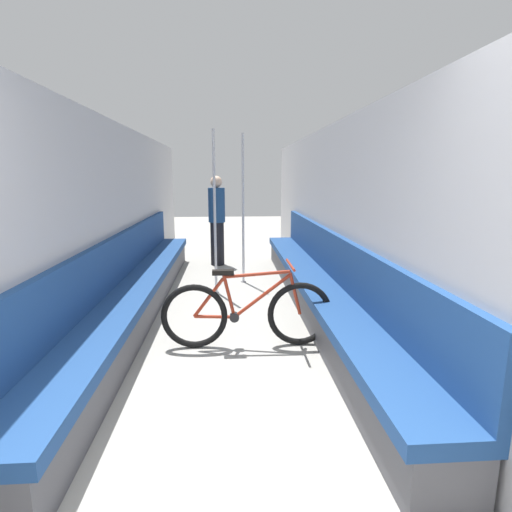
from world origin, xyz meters
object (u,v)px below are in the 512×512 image
Objects in this scene: grab_pole_near at (243,212)px; grab_pole_far at (215,216)px; bicycle at (247,313)px; passenger_standing at (217,220)px; bench_seat_row_left at (136,290)px; bench_seat_row_right at (318,287)px.

grab_pole_far is at bearing -126.35° from grab_pole_near.
passenger_standing is (-0.38, 3.63, 0.50)m from bicycle.
bench_seat_row_left is 2.07m from grab_pole_near.
grab_pole_far reaches higher than passenger_standing.
bench_seat_row_left is at bearing -133.20° from grab_pole_near.
bench_seat_row_right is 3.00m from passenger_standing.
grab_pole_near reaches higher than bench_seat_row_left.
grab_pole_far is 1.83m from passenger_standing.
grab_pole_near is at bearing 121.18° from bench_seat_row_right.
bench_seat_row_right is 2.75× the size of grab_pole_near.
grab_pole_near is at bearing 46.80° from bench_seat_row_left.
bench_seat_row_left is 3.78× the size of passenger_standing.
passenger_standing reaches higher than bench_seat_row_right.
bench_seat_row_left is at bearing -136.94° from grab_pole_far.
bench_seat_row_right is at bearing -58.82° from grab_pole_near.
grab_pole_near is 1.38× the size of passenger_standing.
passenger_standing is at bearing 115.62° from bench_seat_row_right.
bench_seat_row_right is at bearing 0.00° from bench_seat_row_left.
bicycle is 2.00m from grab_pole_far.
bench_seat_row_right is at bearing 100.87° from passenger_standing.
bench_seat_row_left is 1.47m from grab_pole_far.
passenger_standing is at bearing 104.51° from bicycle.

